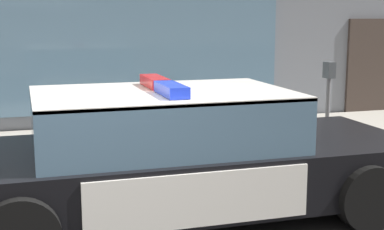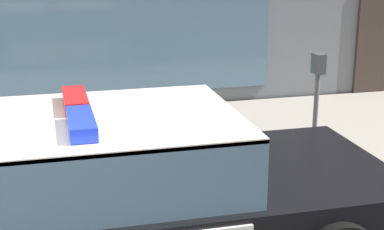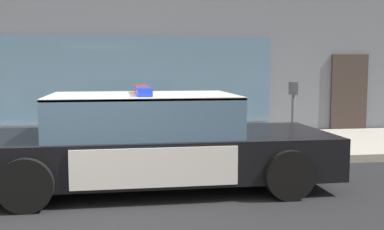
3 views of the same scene
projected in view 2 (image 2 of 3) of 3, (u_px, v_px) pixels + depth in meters
name	position (u px, v px, depth m)	size (l,w,h in m)	color
police_cruiser	(100.00, 195.00, 5.02)	(5.11, 2.17, 1.49)	black
fire_hydrant	(191.00, 144.00, 6.83)	(0.34, 0.39, 0.73)	#4C994C
parking_meter	(317.00, 87.00, 7.07)	(0.12, 0.18, 1.34)	slate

